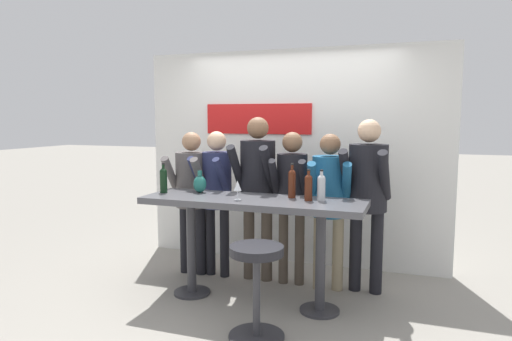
{
  "coord_description": "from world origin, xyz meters",
  "views": [
    {
      "loc": [
        1.41,
        -3.91,
        1.74
      ],
      "look_at": [
        0.0,
        0.09,
        1.25
      ],
      "focal_mm": 32.0,
      "sensor_mm": 36.0,
      "label": 1
    }
  ],
  "objects": [
    {
      "name": "person_far_left",
      "position": [
        -0.91,
        0.54,
        0.98
      ],
      "size": [
        0.43,
        0.51,
        1.59
      ],
      "rotation": [
        0.0,
        0.0,
        0.02
      ],
      "color": "black",
      "rests_on": "ground_plane"
    },
    {
      "name": "person_right",
      "position": [
        0.97,
        0.62,
        1.07
      ],
      "size": [
        0.48,
        0.58,
        1.73
      ],
      "rotation": [
        0.0,
        0.0,
        -0.08
      ],
      "color": "black",
      "rests_on": "ground_plane"
    },
    {
      "name": "person_left",
      "position": [
        -0.62,
        0.57,
        1.0
      ],
      "size": [
        0.4,
        0.51,
        1.6
      ],
      "rotation": [
        0.0,
        0.0,
        -0.08
      ],
      "color": "black",
      "rests_on": "ground_plane"
    },
    {
      "name": "wine_bottle_2",
      "position": [
        -0.95,
        0.02,
        1.13
      ],
      "size": [
        0.07,
        0.07,
        0.3
      ],
      "color": "black",
      "rests_on": "tasting_table"
    },
    {
      "name": "ground_plane",
      "position": [
        0.0,
        0.0,
        0.0
      ],
      "size": [
        40.0,
        40.0,
        0.0
      ],
      "primitive_type": "plane",
      "color": "gray"
    },
    {
      "name": "bar_stool",
      "position": [
        0.27,
        -0.65,
        0.5
      ],
      "size": [
        0.45,
        0.45,
        0.75
      ],
      "color": "#333338",
      "rests_on": "ground_plane"
    },
    {
      "name": "person_center_left",
      "position": [
        -0.16,
        0.6,
        1.08
      ],
      "size": [
        0.45,
        0.55,
        1.75
      ],
      "rotation": [
        0.0,
        0.0,
        -0.02
      ],
      "color": "#473D33",
      "rests_on": "ground_plane"
    },
    {
      "name": "person_center_right",
      "position": [
        0.61,
        0.56,
        0.98
      ],
      "size": [
        0.46,
        0.56,
        1.58
      ],
      "rotation": [
        0.0,
        0.0,
        0.16
      ],
      "color": "gray",
      "rests_on": "ground_plane"
    },
    {
      "name": "wine_bottle_0",
      "position": [
        0.33,
        0.16,
        1.14
      ],
      "size": [
        0.07,
        0.07,
        0.32
      ],
      "color": "#4C1E0F",
      "rests_on": "tasting_table"
    },
    {
      "name": "wine_bottle_1",
      "position": [
        0.51,
        0.06,
        1.13
      ],
      "size": [
        0.07,
        0.07,
        0.29
      ],
      "color": "#4C1E0F",
      "rests_on": "tasting_table"
    },
    {
      "name": "person_center",
      "position": [
        0.22,
        0.59,
        1.0
      ],
      "size": [
        0.4,
        0.51,
        1.6
      ],
      "rotation": [
        0.0,
        0.0,
        0.08
      ],
      "color": "#473D33",
      "rests_on": "ground_plane"
    },
    {
      "name": "wine_glass_0",
      "position": [
        -0.1,
        -0.12,
        1.12
      ],
      "size": [
        0.07,
        0.07,
        0.18
      ],
      "color": "silver",
      "rests_on": "tasting_table"
    },
    {
      "name": "tasting_table",
      "position": [
        0.0,
        0.0,
        0.84
      ],
      "size": [
        2.07,
        0.63,
        1.0
      ],
      "color": "#4C4C51",
      "rests_on": "ground_plane"
    },
    {
      "name": "decorative_vase",
      "position": [
        -0.61,
        0.14,
        1.09
      ],
      "size": [
        0.13,
        0.13,
        0.22
      ],
      "color": "#1E665B",
      "rests_on": "tasting_table"
    },
    {
      "name": "wine_bottle_3",
      "position": [
        0.62,
        0.09,
        1.13
      ],
      "size": [
        0.07,
        0.07,
        0.28
      ],
      "color": "#B7BCC1",
      "rests_on": "tasting_table"
    },
    {
      "name": "back_wall",
      "position": [
        -0.0,
        1.37,
        1.27
      ],
      "size": [
        3.67,
        0.12,
        2.54
      ],
      "color": "silver",
      "rests_on": "ground_plane"
    }
  ]
}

